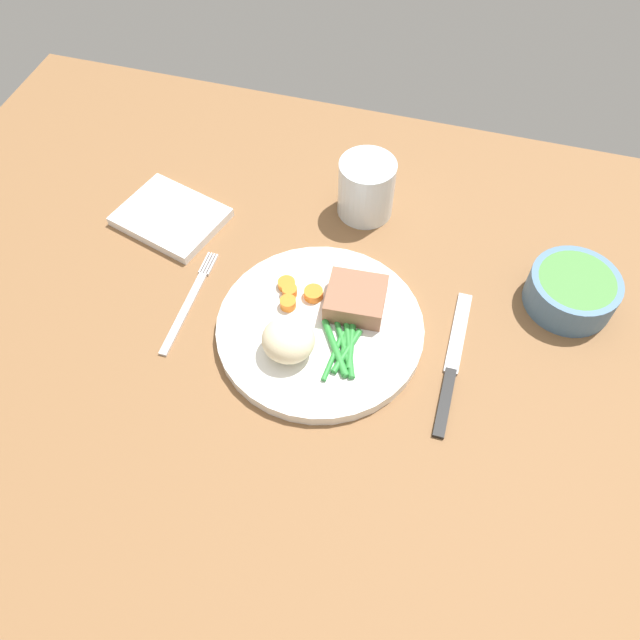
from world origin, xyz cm
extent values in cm
cube|color=brown|center=(0.00, 0.00, 1.00)|extent=(120.00, 90.00, 2.00)
cylinder|color=white|center=(2.47, 0.98, 2.80)|extent=(25.20, 25.20, 1.60)
cube|color=#936047|center=(5.87, 4.95, 5.05)|extent=(7.53, 7.14, 2.89)
ellipsoid|color=beige|center=(0.20, -3.56, 5.92)|extent=(6.20, 6.04, 4.64)
cylinder|color=orange|center=(-2.45, 4.39, 4.22)|extent=(1.90, 1.90, 1.24)
cylinder|color=orange|center=(-2.08, 2.57, 4.22)|extent=(2.00, 2.00, 1.24)
cylinder|color=orange|center=(-3.20, 5.48, 4.08)|extent=(2.21, 2.21, 0.95)
cylinder|color=orange|center=(0.51, 4.89, 4.17)|extent=(2.38, 2.38, 1.15)
cylinder|color=#2D8C38|center=(5.69, -2.76, 4.00)|extent=(4.14, 5.60, 0.81)
cylinder|color=#2D8C38|center=(5.24, -3.02, 3.91)|extent=(1.12, 6.95, 0.63)
cylinder|color=#2D8C38|center=(6.26, -1.80, 3.93)|extent=(4.32, 7.30, 0.66)
cylinder|color=#2D8C38|center=(5.08, -1.92, 4.01)|extent=(4.94, 7.08, 0.82)
cylinder|color=#2D8C38|center=(6.81, -1.80, 3.98)|extent=(3.15, 7.32, 0.75)
cylinder|color=#2D8C38|center=(6.89, -1.32, 3.99)|extent=(1.85, 6.21, 0.78)
cylinder|color=#2D8C38|center=(5.99, -0.70, 3.91)|extent=(1.35, 6.08, 0.61)
cylinder|color=#2D8C38|center=(6.58, -2.00, 3.98)|extent=(2.27, 6.56, 0.76)
cube|color=silver|center=(-14.73, -1.02, 2.20)|extent=(1.00, 13.00, 0.40)
cube|color=silver|center=(-15.33, 7.28, 2.20)|extent=(0.24, 3.60, 0.40)
cube|color=silver|center=(-14.93, 7.28, 2.20)|extent=(0.24, 3.60, 0.40)
cube|color=silver|center=(-14.53, 7.28, 2.20)|extent=(0.24, 3.60, 0.40)
cube|color=silver|center=(-14.13, 7.28, 2.20)|extent=(0.24, 3.60, 0.40)
cube|color=black|center=(18.83, -4.52, 2.20)|extent=(1.30, 9.00, 0.64)
cube|color=silver|center=(18.83, 5.48, 2.20)|extent=(1.70, 12.00, 0.40)
cylinder|color=silver|center=(2.80, 22.82, 6.20)|extent=(7.75, 7.75, 8.39)
cylinder|color=silver|center=(2.80, 22.82, 4.58)|extent=(7.13, 7.13, 5.16)
cylinder|color=#4C7299|center=(31.30, 14.05, 4.28)|extent=(11.06, 11.06, 4.55)
cylinder|color=#4C8C42|center=(31.30, 14.05, 5.30)|extent=(9.40, 9.40, 2.50)
cube|color=white|center=(-22.72, 13.44, 2.67)|extent=(16.20, 14.13, 1.34)
camera|label=1|loc=(14.45, -40.83, 66.54)|focal=35.54mm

